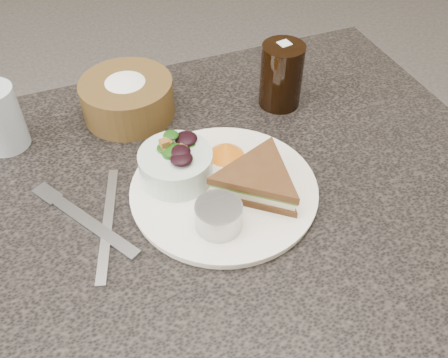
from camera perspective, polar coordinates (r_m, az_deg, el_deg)
name	(u,v)px	position (r m, az deg, el deg)	size (l,w,h in m)	color
dining_table	(200,320)	(1.05, -2.80, -15.75)	(1.00, 0.70, 0.75)	black
dinner_plate	(224,190)	(0.74, 0.00, -1.31)	(0.28, 0.28, 0.01)	white
sandwich	(259,180)	(0.72, 3.98, -0.12)	(0.15, 0.15, 0.04)	#472E18
salad_bowl	(176,161)	(0.74, -5.55, 2.04)	(0.11, 0.11, 0.06)	silver
dressing_ramekin	(219,216)	(0.68, -0.60, -4.27)	(0.07, 0.07, 0.04)	#9D9E9F
orange_wedge	(226,149)	(0.78, 0.25, 3.42)	(0.06, 0.06, 0.03)	orange
fork	(90,223)	(0.73, -15.12, -4.90)	(0.02, 0.19, 0.01)	gray
knife	(108,223)	(0.73, -13.13, -4.87)	(0.01, 0.21, 0.00)	#B5B6B7
bread_basket	(127,92)	(0.88, -11.06, 9.69)	(0.16, 0.16, 0.09)	brown
cola_glass	(282,73)	(0.89, 6.60, 11.99)	(0.07, 0.07, 0.13)	black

